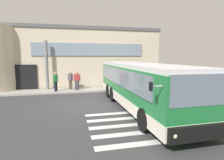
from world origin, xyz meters
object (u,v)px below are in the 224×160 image
object	(u,v)px
bus_main_foreground	(140,86)
passenger_at_curb_edge	(77,80)
entry_support_column	(47,65)
passenger_near_column	(56,81)
passenger_by_doorway	(70,79)

from	to	relation	value
bus_main_foreground	passenger_at_curb_edge	distance (m)	7.19
entry_support_column	passenger_near_column	xyz separation A→B (m)	(0.80, -1.11, -1.27)
passenger_near_column	passenger_by_doorway	distance (m)	1.40
bus_main_foreground	passenger_near_column	world-z (taller)	bus_main_foreground
bus_main_foreground	passenger_at_curb_edge	xyz separation A→B (m)	(-3.51, 6.27, -0.25)
entry_support_column	bus_main_foreground	xyz separation A→B (m)	(6.12, -7.05, -1.02)
entry_support_column	passenger_by_doorway	size ratio (longest dim) A/B	2.63
entry_support_column	bus_main_foreground	bearing A→B (deg)	-49.03
passenger_near_column	passenger_at_curb_edge	distance (m)	1.84
entry_support_column	passenger_near_column	bearing A→B (deg)	-54.17
bus_main_foreground	passenger_near_column	xyz separation A→B (m)	(-5.32, 5.94, -0.25)
passenger_by_doorway	passenger_near_column	bearing A→B (deg)	-153.01
entry_support_column	passenger_near_column	distance (m)	1.87
bus_main_foreground	passenger_near_column	distance (m)	7.98
passenger_by_doorway	bus_main_foreground	bearing A→B (deg)	-58.19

